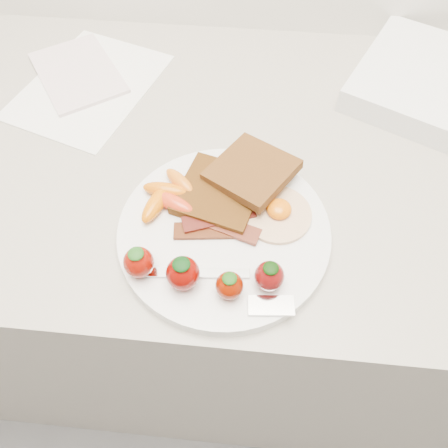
{
  "coord_description": "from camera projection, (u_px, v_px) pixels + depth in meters",
  "views": [
    {
      "loc": [
        0.04,
        1.25,
        1.38
      ],
      "look_at": [
        0.01,
        1.55,
        0.93
      ],
      "focal_mm": 35.0,
      "sensor_mm": 36.0,
      "label": 1
    }
  ],
  "objects": [
    {
      "name": "strawberries",
      "position": [
        200.0,
        273.0,
        0.49
      ],
      "size": [
        0.19,
        0.05,
        0.05
      ],
      "color": "#790C03",
      "rests_on": "plate"
    },
    {
      "name": "plate",
      "position": [
        224.0,
        232.0,
        0.56
      ],
      "size": [
        0.27,
        0.27,
        0.02
      ],
      "primitive_type": "cylinder",
      "color": "white",
      "rests_on": "counter"
    },
    {
      "name": "counter",
      "position": [
        227.0,
        279.0,
        1.03
      ],
      "size": [
        2.0,
        0.6,
        0.9
      ],
      "primitive_type": "cube",
      "color": "gray",
      "rests_on": "ground"
    },
    {
      "name": "notepad",
      "position": [
        78.0,
        72.0,
        0.74
      ],
      "size": [
        0.2,
        0.21,
        0.01
      ],
      "primitive_type": "cube",
      "rotation": [
        0.0,
        0.0,
        0.61
      ],
      "color": "silver",
      "rests_on": "paper_sheet"
    },
    {
      "name": "fork",
      "position": [
        230.0,
        287.0,
        0.5
      ],
      "size": [
        0.18,
        0.06,
        0.0
      ],
      "color": "silver",
      "rests_on": "plate"
    },
    {
      "name": "toast_lower",
      "position": [
        219.0,
        193.0,
        0.57
      ],
      "size": [
        0.12,
        0.12,
        0.01
      ],
      "primitive_type": "cube",
      "rotation": [
        0.0,
        0.0,
        -0.26
      ],
      "color": "black",
      "rests_on": "plate"
    },
    {
      "name": "toast_upper",
      "position": [
        252.0,
        171.0,
        0.58
      ],
      "size": [
        0.14,
        0.13,
        0.02
      ],
      "primitive_type": "cube",
      "rotation": [
        0.0,
        -0.1,
        -0.58
      ],
      "color": "black",
      "rests_on": "toast_lower"
    },
    {
      "name": "bacon_strips",
      "position": [
        218.0,
        225.0,
        0.55
      ],
      "size": [
        0.11,
        0.06,
        0.01
      ],
      "color": "#330E06",
      "rests_on": "plate"
    },
    {
      "name": "fried_egg",
      "position": [
        277.0,
        213.0,
        0.56
      ],
      "size": [
        0.12,
        0.12,
        0.02
      ],
      "color": "beige",
      "rests_on": "plate"
    },
    {
      "name": "paper_sheet",
      "position": [
        89.0,
        86.0,
        0.72
      ],
      "size": [
        0.26,
        0.3,
        0.0
      ],
      "primitive_type": "cube",
      "rotation": [
        0.0,
        0.0,
        -0.32
      ],
      "color": "white",
      "rests_on": "counter"
    },
    {
      "name": "baby_carrots",
      "position": [
        168.0,
        196.0,
        0.57
      ],
      "size": [
        0.08,
        0.1,
        0.02
      ],
      "color": "#D66408",
      "rests_on": "plate"
    }
  ]
}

